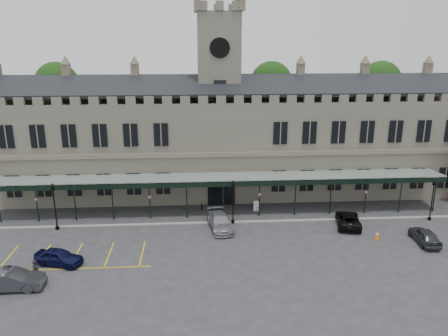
{
  "coord_description": "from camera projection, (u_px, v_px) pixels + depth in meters",
  "views": [
    {
      "loc": [
        -2.82,
        -37.64,
        18.93
      ],
      "look_at": [
        0.0,
        6.0,
        6.0
      ],
      "focal_mm": 35.0,
      "sensor_mm": 36.0,
      "label": 1
    }
  ],
  "objects": [
    {
      "name": "bollard_left",
      "position": [
        202.0,
        207.0,
        50.17
      ],
      "size": [
        0.14,
        0.14,
        0.81
      ],
      "primitive_type": "cylinder",
      "color": "black",
      "rests_on": "ground"
    },
    {
      "name": "car_left_b",
      "position": [
        12.0,
        280.0,
        34.17
      ],
      "size": [
        5.0,
        1.81,
        1.64
      ],
      "primitive_type": "imported",
      "rotation": [
        0.0,
        0.0,
        1.59
      ],
      "color": "#2F3136",
      "rests_on": "ground"
    },
    {
      "name": "car_left_a",
      "position": [
        59.0,
        257.0,
        37.98
      ],
      "size": [
        4.57,
        2.9,
        1.45
      ],
      "primitive_type": "imported",
      "rotation": [
        0.0,
        0.0,
        1.27
      ],
      "color": "black",
      "rests_on": "ground"
    },
    {
      "name": "clock_tower",
      "position": [
        219.0,
        89.0,
        53.15
      ],
      "size": [
        5.6,
        5.6,
        24.8
      ],
      "color": "#5C594C",
      "rests_on": "ground"
    },
    {
      "name": "station_building",
      "position": [
        219.0,
        142.0,
        54.95
      ],
      "size": [
        60.0,
        10.36,
        17.3
      ],
      "color": "#5C594C",
      "rests_on": "ground"
    },
    {
      "name": "person_b",
      "position": [
        10.0,
        275.0,
        34.78
      ],
      "size": [
        1.04,
        0.96,
        1.73
      ],
      "primitive_type": "imported",
      "rotation": [
        0.0,
        0.0,
        3.59
      ],
      "color": "black",
      "rests_on": "ground"
    },
    {
      "name": "parking_markings",
      "position": [
        74.0,
        258.0,
        39.26
      ],
      "size": [
        16.0,
        6.0,
        0.01
      ],
      "primitive_type": null,
      "color": "gold",
      "rests_on": "ground"
    },
    {
      "name": "tree_behind_mid",
      "position": [
        271.0,
        84.0,
        62.34
      ],
      "size": [
        6.0,
        6.0,
        16.0
      ],
      "color": "#332314",
      "rests_on": "ground"
    },
    {
      "name": "tree_behind_left",
      "position": [
        57.0,
        85.0,
        60.49
      ],
      "size": [
        6.0,
        6.0,
        16.0
      ],
      "color": "#332314",
      "rests_on": "ground"
    },
    {
      "name": "car_van",
      "position": [
        348.0,
        219.0,
        45.98
      ],
      "size": [
        3.31,
        5.37,
        1.39
      ],
      "primitive_type": "imported",
      "rotation": [
        0.0,
        0.0,
        2.93
      ],
      "color": "black",
      "rests_on": "ground"
    },
    {
      "name": "lamp_post_right",
      "position": [
        433.0,
        196.0,
        46.8
      ],
      "size": [
        0.44,
        0.44,
        4.68
      ],
      "color": "black",
      "rests_on": "ground"
    },
    {
      "name": "lamp_post_left",
      "position": [
        54.0,
        202.0,
        44.36
      ],
      "size": [
        0.48,
        0.48,
        5.08
      ],
      "color": "black",
      "rests_on": "ground"
    },
    {
      "name": "canopy",
      "position": [
        223.0,
        196.0,
        48.02
      ],
      "size": [
        50.0,
        4.1,
        4.3
      ],
      "color": "#8C9E93",
      "rests_on": "ground"
    },
    {
      "name": "ground",
      "position": [
        228.0,
        246.0,
        41.56
      ],
      "size": [
        140.0,
        140.0,
        0.0
      ],
      "primitive_type": "plane",
      "color": "#2E2E31"
    },
    {
      "name": "tree_behind_right",
      "position": [
        380.0,
        83.0,
        63.33
      ],
      "size": [
        6.0,
        6.0,
        16.0
      ],
      "color": "#332314",
      "rests_on": "ground"
    },
    {
      "name": "person_a",
      "position": [
        36.0,
        271.0,
        35.33
      ],
      "size": [
        0.75,
        0.81,
        1.86
      ],
      "primitive_type": "imported",
      "rotation": [
        0.0,
        0.0,
        0.98
      ],
      "color": "black",
      "rests_on": "ground"
    },
    {
      "name": "car_right_a",
      "position": [
        425.0,
        236.0,
        42.04
      ],
      "size": [
        1.91,
        4.37,
        1.46
      ],
      "primitive_type": "imported",
      "rotation": [
        0.0,
        0.0,
        3.1
      ],
      "color": "#2F3136",
      "rests_on": "ground"
    },
    {
      "name": "bollard_right",
      "position": [
        258.0,
        203.0,
        51.25
      ],
      "size": [
        0.15,
        0.15,
        0.85
      ],
      "primitive_type": "cylinder",
      "color": "black",
      "rests_on": "ground"
    },
    {
      "name": "lamp_post_mid",
      "position": [
        233.0,
        198.0,
        45.98
      ],
      "size": [
        0.46,
        0.46,
        4.85
      ],
      "color": "black",
      "rests_on": "ground"
    },
    {
      "name": "sign_board",
      "position": [
        257.0,
        206.0,
        49.91
      ],
      "size": [
        0.72,
        0.06,
        1.23
      ],
      "rotation": [
        0.0,
        0.0,
        -0.0
      ],
      "color": "black",
      "rests_on": "ground"
    },
    {
      "name": "kerb",
      "position": [
        224.0,
        222.0,
        46.81
      ],
      "size": [
        60.0,
        0.4,
        0.12
      ],
      "primitive_type": "cube",
      "color": "gray",
      "rests_on": "ground"
    },
    {
      "name": "traffic_cone",
      "position": [
        377.0,
        235.0,
        42.97
      ],
      "size": [
        0.48,
        0.48,
        0.76
      ],
      "rotation": [
        0.0,
        0.0,
        0.04
      ],
      "color": "orange",
      "rests_on": "ground"
    },
    {
      "name": "car_taxi",
      "position": [
        220.0,
        222.0,
        45.2
      ],
      "size": [
        2.87,
        5.51,
        1.53
      ],
      "primitive_type": "imported",
      "rotation": [
        0.0,
        0.0,
        0.14
      ],
      "color": "gray",
      "rests_on": "ground"
    }
  ]
}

